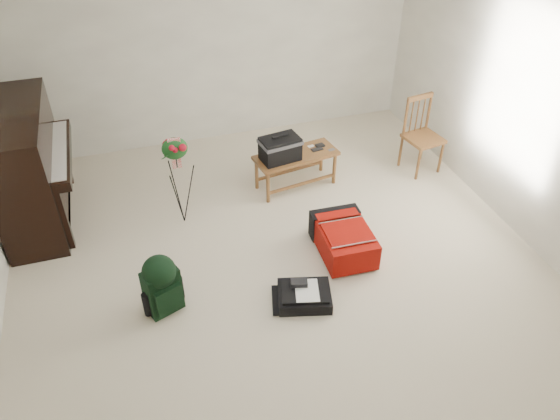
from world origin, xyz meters
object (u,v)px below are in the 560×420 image
object	(u,v)px
bench	(284,150)
flower_stand	(179,181)
piano	(30,170)
red_suitcase	(342,236)
green_backpack	(161,282)
dining_chair	(422,136)
black_duffel	(304,295)

from	to	relation	value
bench	flower_stand	bearing A→B (deg)	-176.67
piano	bench	world-z (taller)	piano
red_suitcase	green_backpack	distance (m)	1.82
bench	red_suitcase	bearing A→B (deg)	-88.51
bench	dining_chair	distance (m)	1.68
piano	black_duffel	distance (m)	3.07
dining_chair	green_backpack	xyz separation A→B (m)	(-3.26, -1.39, -0.11)
bench	green_backpack	bearing A→B (deg)	-145.99
bench	black_duffel	distance (m)	1.83
bench	black_duffel	world-z (taller)	bench
red_suitcase	green_backpack	size ratio (longest dim) A/B	1.23
bench	flower_stand	size ratio (longest dim) A/B	0.95
piano	black_duffel	xyz separation A→B (m)	(2.26, -2.00, -0.53)
red_suitcase	flower_stand	bearing A→B (deg)	149.54
piano	red_suitcase	size ratio (longest dim) A/B	2.05
piano	red_suitcase	distance (m)	3.22
piano	red_suitcase	xyz separation A→B (m)	(2.85, -1.45, -0.44)
bench	flower_stand	xyz separation A→B (m)	(-1.21, -0.26, -0.00)
black_duffel	flower_stand	distance (m)	1.75
dining_chair	red_suitcase	bearing A→B (deg)	-152.47
flower_stand	dining_chair	bearing A→B (deg)	9.17
green_backpack	flower_stand	world-z (taller)	flower_stand
piano	red_suitcase	world-z (taller)	piano
black_duffel	green_backpack	distance (m)	1.26
bench	dining_chair	xyz separation A→B (m)	(1.68, -0.07, -0.07)
dining_chair	green_backpack	distance (m)	3.54
green_backpack	red_suitcase	bearing A→B (deg)	-11.88
piano	flower_stand	xyz separation A→B (m)	(1.43, -0.53, -0.09)
black_duffel	flower_stand	world-z (taller)	flower_stand
dining_chair	black_duffel	world-z (taller)	dining_chair
black_duffel	flower_stand	size ratio (longest dim) A/B	0.53
flower_stand	black_duffel	bearing A→B (deg)	-55.14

